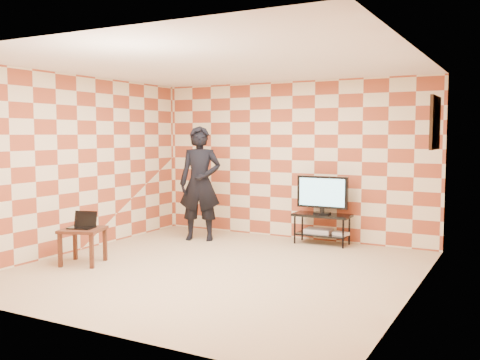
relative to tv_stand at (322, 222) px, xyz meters
name	(u,v)px	position (x,y,z in m)	size (l,w,h in m)	color
floor	(219,269)	(-0.67, -2.20, -0.36)	(5.00, 5.00, 0.00)	tan
wall_back	(292,160)	(-0.67, 0.30, 0.99)	(5.00, 0.02, 2.70)	beige
wall_front	(78,184)	(-0.67, -4.70, 0.99)	(5.00, 0.02, 2.70)	beige
wall_left	(78,163)	(-3.17, -2.20, 0.99)	(0.02, 5.00, 2.70)	beige
wall_right	(415,175)	(1.83, -2.20, 0.99)	(0.02, 5.00, 2.70)	beige
ceiling	(218,64)	(-0.67, -2.20, 2.34)	(5.00, 5.00, 0.02)	white
wall_art	(435,123)	(1.80, -0.65, 1.59)	(0.04, 0.72, 0.72)	black
tv_stand	(322,222)	(0.00, 0.00, 0.00)	(0.93, 0.42, 0.50)	black
tv	(322,193)	(0.00, 0.00, 0.48)	(0.85, 0.16, 0.62)	black
dvd_player	(318,231)	(-0.07, 0.04, -0.16)	(0.43, 0.30, 0.07)	#B1B1B3
game_console	(341,234)	(0.31, 0.02, -0.17)	(0.23, 0.17, 0.05)	silver
side_table	(83,235)	(-2.47, -2.84, 0.05)	(0.69, 0.69, 0.50)	#3D2216
laptop	(83,224)	(-2.49, -2.81, 0.19)	(0.39, 0.35, 0.23)	black
person	(200,183)	(-1.95, -0.63, 0.60)	(0.70, 0.46, 1.93)	black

